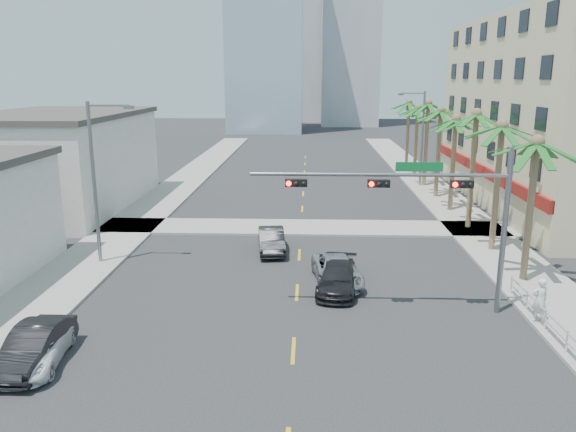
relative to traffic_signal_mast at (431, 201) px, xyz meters
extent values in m
plane|color=#262628|center=(-5.78, -7.95, -5.06)|extent=(260.00, 260.00, 0.00)
cube|color=gray|center=(6.22, 12.05, -4.99)|extent=(4.00, 120.00, 0.15)
cube|color=gray|center=(-17.78, 12.05, -4.99)|extent=(4.00, 120.00, 0.15)
cube|color=gray|center=(-5.78, 14.05, -4.99)|extent=(80.00, 4.00, 0.15)
cube|color=maroon|center=(8.62, 22.05, -2.06)|extent=(0.30, 28.00, 0.80)
cube|color=beige|center=(-25.28, 20.05, -1.46)|extent=(11.00, 18.00, 7.20)
cube|color=#99B2C6|center=(-13.78, 87.05, 18.94)|extent=(14.00, 14.00, 48.00)
cube|color=#ADADB2|center=(-8.78, 117.05, 15.94)|extent=(16.00, 16.00, 42.00)
cylinder|color=slate|center=(3.22, 0.05, -1.46)|extent=(0.24, 0.24, 7.20)
cylinder|color=slate|center=(-2.28, 0.05, 1.14)|extent=(11.00, 0.16, 0.16)
cube|color=#0C662D|center=(-0.58, 0.05, 1.49)|extent=(2.00, 0.05, 0.40)
cube|color=black|center=(1.22, -0.10, 0.79)|extent=(0.95, 0.28, 0.32)
sphere|color=#FF0C05|center=(0.90, -0.26, 0.79)|extent=(0.22, 0.22, 0.22)
cube|color=black|center=(-2.28, -0.10, 0.79)|extent=(0.95, 0.28, 0.32)
sphere|color=#FF0C05|center=(-2.60, -0.26, 0.79)|extent=(0.22, 0.22, 0.22)
cube|color=black|center=(-5.78, -0.10, 0.79)|extent=(0.95, 0.28, 0.32)
sphere|color=#FF0C05|center=(-6.10, -0.26, 0.79)|extent=(0.22, 0.22, 0.22)
cylinder|color=brown|center=(5.82, 4.05, -1.46)|extent=(0.36, 0.36, 7.20)
cylinder|color=brown|center=(5.82, 9.25, -1.28)|extent=(0.36, 0.36, 7.56)
cylinder|color=brown|center=(5.82, 14.45, -1.10)|extent=(0.36, 0.36, 7.92)
cylinder|color=brown|center=(5.82, 19.65, -1.46)|extent=(0.36, 0.36, 7.20)
cylinder|color=brown|center=(5.82, 24.85, -1.28)|extent=(0.36, 0.36, 7.56)
cylinder|color=brown|center=(5.82, 30.05, -1.10)|extent=(0.36, 0.36, 7.92)
cylinder|color=brown|center=(5.82, 35.25, -1.46)|extent=(0.36, 0.36, 7.20)
cylinder|color=brown|center=(5.82, 40.45, -1.28)|extent=(0.36, 0.36, 7.56)
cylinder|color=slate|center=(-16.98, 6.05, -0.56)|extent=(0.20, 0.20, 9.00)
cylinder|color=slate|center=(-15.88, 6.05, 3.74)|extent=(2.20, 0.12, 0.12)
cube|color=slate|center=(-14.78, 6.05, 3.64)|extent=(0.50, 0.25, 0.18)
cylinder|color=slate|center=(5.42, 30.05, -0.56)|extent=(0.20, 0.20, 9.00)
cylinder|color=slate|center=(4.32, 30.05, 3.74)|extent=(2.20, 0.12, 0.12)
cube|color=slate|center=(3.22, 30.05, 3.64)|extent=(0.50, 0.25, 0.18)
cylinder|color=silver|center=(4.52, -1.95, -4.51)|extent=(0.08, 8.00, 0.08)
cylinder|color=silver|center=(4.52, -1.95, -4.16)|extent=(0.08, 8.00, 0.08)
cylinder|color=silver|center=(4.52, -3.95, -4.56)|extent=(0.08, 0.08, 1.00)
cylinder|color=silver|center=(4.52, -1.95, -4.56)|extent=(0.08, 0.08, 1.00)
cylinder|color=silver|center=(4.52, 0.05, -4.56)|extent=(0.08, 0.08, 1.00)
cylinder|color=silver|center=(4.52, 2.05, -4.56)|extent=(0.08, 0.08, 1.00)
imported|color=black|center=(-15.18, -5.38, -4.34)|extent=(1.56, 4.37, 1.44)
imported|color=white|center=(-15.18, -5.43, -4.47)|extent=(2.55, 4.52, 1.19)
imported|color=black|center=(-7.48, 8.63, -4.36)|extent=(1.98, 4.43, 1.41)
imported|color=#BCBBC1|center=(-3.78, 3.48, -4.40)|extent=(2.69, 5.00, 1.33)
imported|color=black|center=(-3.78, 2.39, -4.40)|extent=(2.45, 4.77, 1.32)
imported|color=white|center=(4.52, -1.20, -3.95)|extent=(0.76, 0.55, 1.93)
camera|label=1|loc=(-5.23, -23.67, 5.16)|focal=35.00mm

